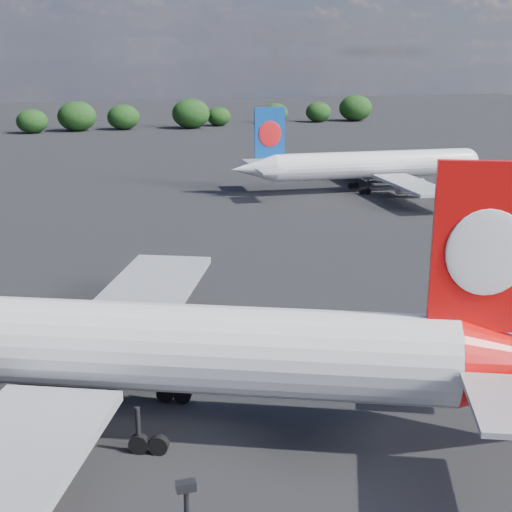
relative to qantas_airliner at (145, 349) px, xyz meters
name	(u,v)px	position (x,y,z in m)	size (l,w,h in m)	color
ground	(28,228)	(-6.72, 55.41, -5.07)	(500.00, 500.00, 0.00)	black
qantas_airliner	(145,349)	(0.00, 0.00, 0.00)	(48.42, 46.69, 16.66)	silver
china_southern_airliner	(364,166)	(46.22, 65.62, -0.84)	(42.60, 40.52, 13.90)	silver
billboard_yellow	(67,117)	(5.28, 177.41, -1.20)	(5.00, 0.30, 5.50)	gold
horizon_treeline	(49,118)	(0.27, 174.63, -1.08)	(204.39, 16.21, 9.26)	black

